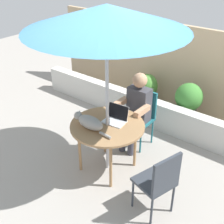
{
  "coord_description": "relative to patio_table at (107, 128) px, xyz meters",
  "views": [
    {
      "loc": [
        2.17,
        -2.64,
        2.9
      ],
      "look_at": [
        0.0,
        0.1,
        0.89
      ],
      "focal_mm": 48.1,
      "sensor_mm": 36.0,
      "label": 1
    }
  ],
  "objects": [
    {
      "name": "chair_empty",
      "position": [
        1.0,
        -0.29,
        -0.15
      ],
      "size": [
        0.5,
        0.5,
        0.9
      ],
      "color": "#33383F",
      "rests_on": "ground"
    },
    {
      "name": "potted_plant_near_fence",
      "position": [
        -0.53,
        1.87,
        -0.29
      ],
      "size": [
        0.39,
        0.39,
        0.71
      ],
      "color": "#595654",
      "rests_on": "ground"
    },
    {
      "name": "ground_plane",
      "position": [
        0.0,
        0.0,
        -0.68
      ],
      "size": [
        14.0,
        14.0,
        0.0
      ],
      "primitive_type": "plane",
      "color": "gray"
    },
    {
      "name": "cat",
      "position": [
        -0.15,
        -0.2,
        0.15
      ],
      "size": [
        0.65,
        0.2,
        0.17
      ],
      "color": "gray",
      "rests_on": "patio_table"
    },
    {
      "name": "person_seated",
      "position": [
        -0.0,
        0.69,
        0.02
      ],
      "size": [
        0.48,
        0.48,
        1.24
      ],
      "color": "#3F3F47",
      "rests_on": "ground"
    },
    {
      "name": "planter_wall_low",
      "position": [
        0.0,
        1.4,
        -0.43
      ],
      "size": [
        5.29,
        0.2,
        0.49
      ],
      "primitive_type": "cube",
      "color": "beige",
      "rests_on": "ground"
    },
    {
      "name": "patio_table",
      "position": [
        0.0,
        0.0,
        0.0
      ],
      "size": [
        1.01,
        1.01,
        0.74
      ],
      "color": "#9E754C",
      "rests_on": "ground"
    },
    {
      "name": "patio_umbrella",
      "position": [
        0.0,
        0.0,
        1.47
      ],
      "size": [
        1.94,
        1.94,
        2.3
      ],
      "color": "#B7B7BC",
      "rests_on": "ground"
    },
    {
      "name": "fence_back",
      "position": [
        0.0,
        2.25,
        0.13
      ],
      "size": [
        5.88,
        0.08,
        1.63
      ],
      "primitive_type": "cube",
      "color": "tan",
      "rests_on": "ground"
    },
    {
      "name": "laptop",
      "position": [
        0.03,
        0.16,
        0.13
      ],
      "size": [
        0.33,
        0.29,
        0.21
      ],
      "color": "silver",
      "rests_on": "patio_table"
    },
    {
      "name": "chair_occupied",
      "position": [
        0.0,
        0.85,
        -0.15
      ],
      "size": [
        0.4,
        0.4,
        0.9
      ],
      "color": "#1E606B",
      "rests_on": "ground"
    },
    {
      "name": "potted_plant_by_chair",
      "position": [
        0.36,
        1.77,
        -0.21
      ],
      "size": [
        0.47,
        0.47,
        0.81
      ],
      "color": "#595654",
      "rests_on": "ground"
    }
  ]
}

